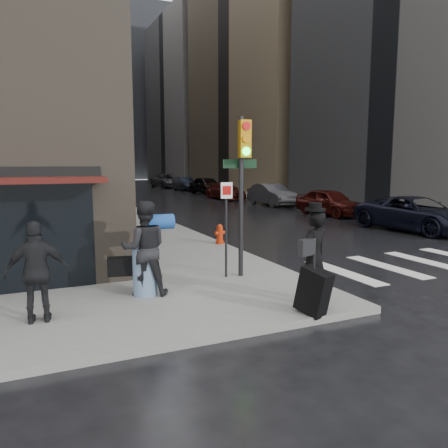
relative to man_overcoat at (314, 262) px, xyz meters
The scene contains 19 objects.
ground 1.88m from the man_overcoat, 120.98° to the left, with size 140.00×140.00×0.00m, color black.
sidewalk_left 28.37m from the man_overcoat, 91.63° to the left, with size 4.00×50.00×0.15m, color slate.
sidewalk_right 31.07m from the man_overcoat, 65.87° to the left, with size 3.00×50.00×0.15m, color slate.
crosswalk 7.17m from the man_overcoat, 19.28° to the left, with size 8.50×3.00×0.01m.
bldg_right_mid 47.73m from the man_overcoat, 55.27° to the left, with size 22.00×22.00×38.00m, color #977F5D.
bldg_right_far 65.48m from the man_overcoat, 67.00° to the left, with size 22.00×20.00×25.00m, color slate.
bldg_distant 80.91m from the man_overcoat, 86.25° to the left, with size 40.00×12.00×32.00m, color slate.
man_overcoat is the anchor object (origin of this frame).
man_jeans 3.59m from the man_overcoat, 145.15° to the left, with size 1.45×1.00×2.06m.
man_greycoat 5.22m from the man_overcoat, 166.60° to the left, with size 1.12×0.54×1.85m.
traffic_light 3.11m from the man_overcoat, 97.65° to the left, with size 0.99×0.48×3.98m.
fire_hydrant 7.10m from the man_overcoat, 81.92° to the left, with size 0.40×0.31×0.70m.
parked_car_0 12.62m from the man_overcoat, 33.57° to the left, with size 2.54×5.52×1.53m, color black.
parked_car_1 17.14m from the man_overcoat, 51.38° to the left, with size 1.82×4.53×1.54m, color #3C0F0C.
parked_car_2 22.46m from the man_overcoat, 61.84° to the left, with size 1.63×4.69×1.54m, color #3B3B40.
parked_car_3 28.01m from the man_overcoat, 69.40° to the left, with size 1.88×4.63×1.34m, color #3C0F0C.
parked_car_4 34.37m from the man_overcoat, 71.72° to the left, with size 1.98×4.93×1.68m, color black.
parked_car_5 40.48m from the man_overcoat, 74.71° to the left, with size 1.55×4.45×1.47m, color black.
parked_car_6 46.70m from the man_overcoat, 76.80° to the left, with size 2.77×6.01×1.67m, color #3D3D42.
Camera 1 is at (-4.33, -8.42, 3.00)m, focal length 35.00 mm.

